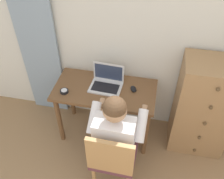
% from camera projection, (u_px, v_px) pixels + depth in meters
% --- Properties ---
extents(wall_back, '(4.80, 0.05, 2.50)m').
position_uv_depth(wall_back, '(159.00, 35.00, 2.53)').
color(wall_back, silver).
rests_on(wall_back, ground_plane).
extents(curtain_panel, '(0.47, 0.03, 2.13)m').
position_uv_depth(curtain_panel, '(37.00, 40.00, 2.80)').
color(curtain_panel, '#8EA3B7').
rests_on(curtain_panel, ground_plane).
extents(desk, '(1.10, 0.55, 0.73)m').
position_uv_depth(desk, '(105.00, 97.00, 2.79)').
color(desk, brown).
rests_on(desk, ground_plane).
extents(dresser, '(0.60, 0.46, 1.17)m').
position_uv_depth(dresser, '(203.00, 108.00, 2.70)').
color(dresser, '#9E754C').
rests_on(dresser, ground_plane).
extents(chair, '(0.43, 0.41, 0.88)m').
position_uv_depth(chair, '(113.00, 158.00, 2.35)').
color(chair, brown).
rests_on(chair, ground_plane).
extents(person_seated, '(0.54, 0.59, 1.20)m').
position_uv_depth(person_seated, '(117.00, 130.00, 2.36)').
color(person_seated, '#6B84AD').
rests_on(person_seated, ground_plane).
extents(laptop, '(0.35, 0.27, 0.24)m').
position_uv_depth(laptop, '(107.00, 82.00, 2.72)').
color(laptop, silver).
rests_on(laptop, desk).
extents(computer_mouse, '(0.09, 0.12, 0.03)m').
position_uv_depth(computer_mouse, '(133.00, 89.00, 2.69)').
color(computer_mouse, black).
rests_on(computer_mouse, desk).
extents(desk_clock, '(0.09, 0.09, 0.03)m').
position_uv_depth(desk_clock, '(64.00, 91.00, 2.66)').
color(desk_clock, black).
rests_on(desk_clock, desk).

